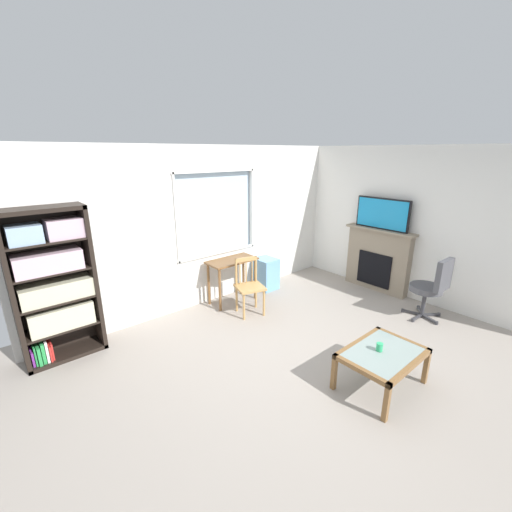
% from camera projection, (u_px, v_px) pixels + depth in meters
% --- Properties ---
extents(ground, '(6.59, 5.52, 0.02)m').
position_uv_depth(ground, '(303.00, 357.00, 4.25)').
color(ground, '#9E9389').
extents(wall_back_with_window, '(5.59, 0.15, 2.60)m').
position_uv_depth(wall_back_with_window, '(201.00, 229.00, 5.48)').
color(wall_back_with_window, white).
rests_on(wall_back_with_window, ground).
extents(wall_right, '(0.12, 4.72, 2.60)m').
position_uv_depth(wall_right, '(419.00, 225.00, 5.63)').
color(wall_right, white).
rests_on(wall_right, ground).
extents(bookshelf, '(0.90, 0.38, 1.91)m').
position_uv_depth(bookshelf, '(54.00, 284.00, 4.00)').
color(bookshelf, black).
rests_on(bookshelf, ground).
extents(desk_under_window, '(0.85, 0.43, 0.76)m').
position_uv_depth(desk_under_window, '(232.00, 268.00, 5.64)').
color(desk_under_window, brown).
rests_on(desk_under_window, ground).
extents(wooden_chair, '(0.52, 0.51, 0.90)m').
position_uv_depth(wooden_chair, '(249.00, 286.00, 5.28)').
color(wooden_chair, tan).
rests_on(wooden_chair, ground).
extents(plastic_drawer_unit, '(0.35, 0.40, 0.59)m').
position_uv_depth(plastic_drawer_unit, '(266.00, 274.00, 6.29)').
color(plastic_drawer_unit, '#72ADDB').
rests_on(plastic_drawer_unit, ground).
extents(fireplace, '(0.26, 1.29, 1.16)m').
position_uv_depth(fireplace, '(378.00, 259.00, 6.18)').
color(fireplace, gray).
rests_on(fireplace, ground).
extents(tv, '(0.06, 0.99, 0.55)m').
position_uv_depth(tv, '(382.00, 214.00, 5.91)').
color(tv, black).
rests_on(tv, fireplace).
extents(office_chair, '(0.56, 0.58, 1.00)m').
position_uv_depth(office_chair, '(432.00, 286.00, 5.05)').
color(office_chair, '#4C4C51').
rests_on(office_chair, ground).
extents(coffee_table, '(0.91, 0.66, 0.43)m').
position_uv_depth(coffee_table, '(382.00, 357.00, 3.62)').
color(coffee_table, '#8C9E99').
rests_on(coffee_table, ground).
extents(sippy_cup, '(0.07, 0.07, 0.09)m').
position_uv_depth(sippy_cup, '(380.00, 347.00, 3.61)').
color(sippy_cup, '#33B770').
rests_on(sippy_cup, coffee_table).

